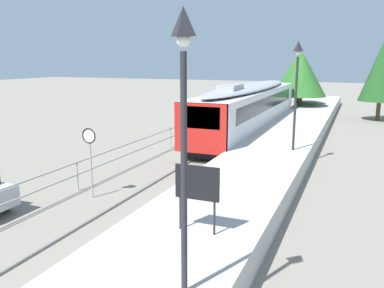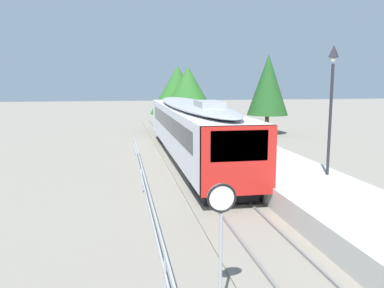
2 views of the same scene
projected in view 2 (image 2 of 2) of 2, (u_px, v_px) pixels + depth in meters
The scene contains 10 objects.
ground_plane at pixel (148, 186), 18.56m from camera, with size 160.00×160.00×0.00m, color gray.
track_rails at pixel (211, 183), 19.08m from camera, with size 3.20×60.00×0.14m.
commuter_train at pixel (191, 126), 24.00m from camera, with size 2.82×20.01×3.74m.
station_platform at pixel (276, 172), 19.58m from camera, with size 3.90×60.00×0.90m, color #B7B5AD.
platform_lamp_mid_platform at pixel (332, 86), 16.41m from camera, with size 0.34×0.34×5.35m.
speed_limit_sign at pixel (221, 216), 8.13m from camera, with size 0.61×0.10×2.81m.
carpark_fence at pixel (165, 265), 8.64m from camera, with size 0.06×36.06×1.25m.
tree_behind_carpark at pixel (178, 90), 38.24m from camera, with size 5.29×5.29×6.22m.
tree_behind_station_far at pixel (268, 85), 35.98m from camera, with size 3.66×3.66×7.14m.
tree_distant_left at pixel (188, 91), 36.08m from camera, with size 4.84×4.84×6.03m.
Camera 2 is at (-4.17, 3.90, 4.83)m, focal length 37.69 mm.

